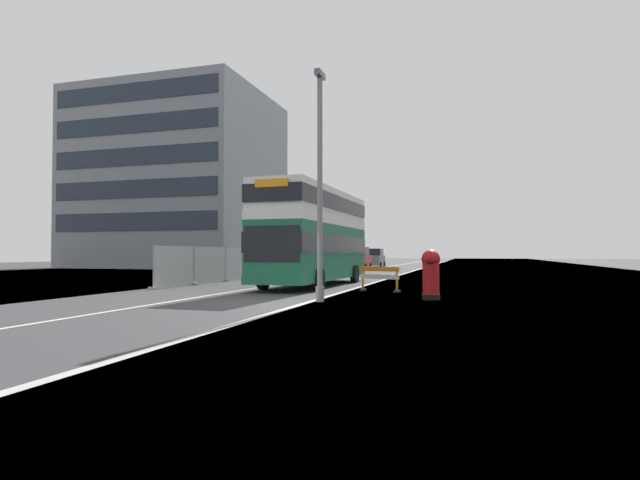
{
  "coord_description": "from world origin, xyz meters",
  "views": [
    {
      "loc": [
        6.81,
        -15.28,
        1.64
      ],
      "look_at": [
        0.37,
        5.9,
        2.2
      ],
      "focal_mm": 28.45,
      "sensor_mm": 36.0,
      "label": 1
    }
  ],
  "objects_px": {
    "double_decker_bus": "(315,235)",
    "lamppost_foreground": "(320,193)",
    "roadworks_barrier": "(380,276)",
    "car_receding_mid": "(359,259)",
    "car_oncoming_near": "(338,260)",
    "red_pillar_postbox": "(431,272)",
    "car_receding_far": "(375,258)"
  },
  "relations": [
    {
      "from": "lamppost_foreground",
      "to": "red_pillar_postbox",
      "type": "xyz_separation_m",
      "value": [
        3.5,
        1.9,
        -2.7
      ]
    },
    {
      "from": "lamppost_foreground",
      "to": "roadworks_barrier",
      "type": "relative_size",
      "value": 4.33
    },
    {
      "from": "double_decker_bus",
      "to": "red_pillar_postbox",
      "type": "bearing_deg",
      "value": -44.3
    },
    {
      "from": "double_decker_bus",
      "to": "car_oncoming_near",
      "type": "bearing_deg",
      "value": 100.98
    },
    {
      "from": "double_decker_bus",
      "to": "car_receding_far",
      "type": "xyz_separation_m",
      "value": [
        -3.73,
        35.71,
        -1.52
      ]
    },
    {
      "from": "roadworks_barrier",
      "to": "car_receding_mid",
      "type": "relative_size",
      "value": 0.45
    },
    {
      "from": "car_oncoming_near",
      "to": "roadworks_barrier",
      "type": "bearing_deg",
      "value": -70.5
    },
    {
      "from": "double_decker_bus",
      "to": "car_oncoming_near",
      "type": "height_order",
      "value": "double_decker_bus"
    },
    {
      "from": "roadworks_barrier",
      "to": "car_receding_mid",
      "type": "distance_m",
      "value": 30.02
    },
    {
      "from": "double_decker_bus",
      "to": "car_receding_mid",
      "type": "height_order",
      "value": "double_decker_bus"
    },
    {
      "from": "car_receding_mid",
      "to": "lamppost_foreground",
      "type": "bearing_deg",
      "value": -79.67
    },
    {
      "from": "car_receding_mid",
      "to": "red_pillar_postbox",
      "type": "bearing_deg",
      "value": -73.2
    },
    {
      "from": "double_decker_bus",
      "to": "car_oncoming_near",
      "type": "xyz_separation_m",
      "value": [
        -3.33,
        17.16,
        -1.44
      ]
    },
    {
      "from": "car_receding_far",
      "to": "roadworks_barrier",
      "type": "bearing_deg",
      "value": -78.98
    },
    {
      "from": "red_pillar_postbox",
      "to": "car_receding_far",
      "type": "bearing_deg",
      "value": 103.34
    },
    {
      "from": "roadworks_barrier",
      "to": "car_receding_far",
      "type": "height_order",
      "value": "car_receding_far"
    },
    {
      "from": "double_decker_bus",
      "to": "roadworks_barrier",
      "type": "height_order",
      "value": "double_decker_bus"
    },
    {
      "from": "car_receding_mid",
      "to": "double_decker_bus",
      "type": "bearing_deg",
      "value": -82.3
    },
    {
      "from": "car_receding_far",
      "to": "double_decker_bus",
      "type": "bearing_deg",
      "value": -84.04
    },
    {
      "from": "double_decker_bus",
      "to": "lamppost_foreground",
      "type": "xyz_separation_m",
      "value": [
        2.67,
        -7.92,
        1.14
      ]
    },
    {
      "from": "roadworks_barrier",
      "to": "car_receding_far",
      "type": "bearing_deg",
      "value": 101.02
    },
    {
      "from": "double_decker_bus",
      "to": "lamppost_foreground",
      "type": "relative_size",
      "value": 1.42
    },
    {
      "from": "car_receding_mid",
      "to": "car_oncoming_near",
      "type": "bearing_deg",
      "value": -88.69
    },
    {
      "from": "car_receding_far",
      "to": "car_receding_mid",
      "type": "bearing_deg",
      "value": -88.84
    },
    {
      "from": "car_receding_far",
      "to": "lamppost_foreground",
      "type": "bearing_deg",
      "value": -81.65
    },
    {
      "from": "car_oncoming_near",
      "to": "car_receding_far",
      "type": "height_order",
      "value": "car_oncoming_near"
    },
    {
      "from": "double_decker_bus",
      "to": "car_receding_far",
      "type": "relative_size",
      "value": 2.67
    },
    {
      "from": "red_pillar_postbox",
      "to": "double_decker_bus",
      "type": "bearing_deg",
      "value": 135.7
    },
    {
      "from": "lamppost_foreground",
      "to": "double_decker_bus",
      "type": "bearing_deg",
      "value": 108.65
    },
    {
      "from": "double_decker_bus",
      "to": "red_pillar_postbox",
      "type": "relative_size",
      "value": 6.32
    },
    {
      "from": "roadworks_barrier",
      "to": "car_receding_mid",
      "type": "bearing_deg",
      "value": 104.15
    },
    {
      "from": "car_receding_mid",
      "to": "car_receding_far",
      "type": "bearing_deg",
      "value": 91.16
    }
  ]
}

